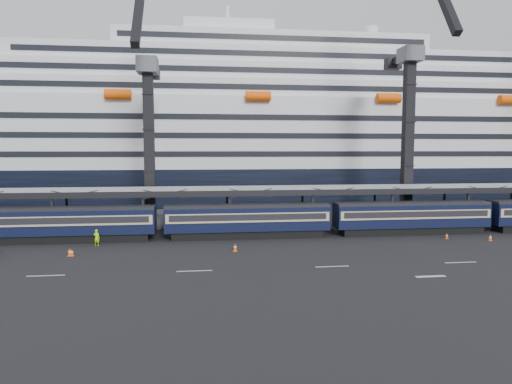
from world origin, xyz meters
TOP-DOWN VIEW (x-y plane):
  - ground at (0.00, 0.00)m, footprint 260.00×260.00m
  - lane_markings at (8.15, -5.23)m, footprint 111.00×4.27m
  - train at (-4.65, 10.00)m, footprint 133.05×3.00m
  - canopy at (0.00, 14.00)m, footprint 130.00×6.25m
  - cruise_ship at (-1.08, 45.99)m, footprint 214.09×28.84m
  - crane_dark_near at (-20.00, 18.59)m, footprint 4.50×17.75m
  - crane_dark_mid at (15.00, 17.59)m, footprint 4.50×18.24m
  - worker at (-24.46, 7.50)m, footprint 0.73×0.57m
  - traffic_cone_b at (-25.78, 2.91)m, footprint 0.37×0.37m
  - traffic_cone_c at (-25.99, 2.92)m, footprint 0.40×0.40m
  - traffic_cone_d at (-10.01, 3.05)m, footprint 0.43×0.43m
  - traffic_cone_e at (14.70, 6.63)m, footprint 0.35×0.35m
  - traffic_cone_f at (18.93, 4.90)m, footprint 0.38×0.38m

SIDE VIEW (x-z plane):
  - ground at x=0.00m, z-range 0.00..0.00m
  - lane_markings at x=8.15m, z-range 0.00..0.02m
  - traffic_cone_e at x=14.70m, z-range 0.00..0.69m
  - traffic_cone_b at x=-25.78m, z-range 0.00..0.73m
  - traffic_cone_f at x=18.93m, z-range 0.00..0.75m
  - traffic_cone_c at x=-25.99m, z-range -0.01..0.80m
  - traffic_cone_d at x=-10.01m, z-range -0.01..0.85m
  - worker at x=-24.46m, z-range 0.00..1.77m
  - train at x=-4.65m, z-range 0.18..4.23m
  - canopy at x=0.00m, z-range 2.49..8.01m
  - crane_dark_near at x=-20.00m, z-range -5.61..29.47m
  - cruise_ship at x=-1.08m, z-range -4.66..29.34m
  - crane_dark_mid at x=15.00m, z-range -6.46..33.18m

